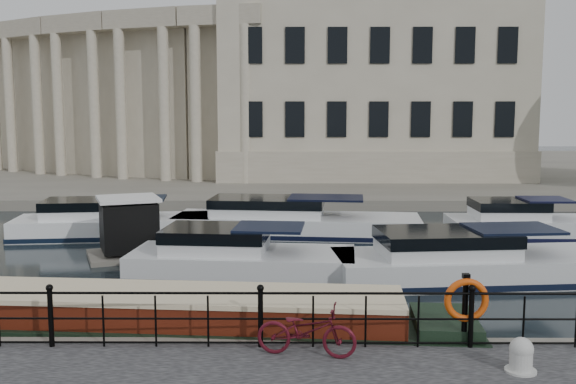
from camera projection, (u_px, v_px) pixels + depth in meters
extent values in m
plane|color=black|center=(266.00, 334.00, 14.55)|extent=(160.00, 160.00, 0.00)
cube|color=#6B665B|center=(284.00, 169.00, 53.21)|extent=(120.00, 42.00, 0.55)
cylinder|color=black|center=(51.00, 318.00, 12.20)|extent=(0.10, 0.10, 1.10)
sphere|color=black|center=(49.00, 288.00, 12.13)|extent=(0.14, 0.14, 0.14)
cylinder|color=black|center=(261.00, 319.00, 12.18)|extent=(0.10, 0.10, 1.10)
sphere|color=black|center=(260.00, 288.00, 12.11)|extent=(0.14, 0.14, 0.14)
cylinder|color=black|center=(471.00, 319.00, 12.16)|extent=(0.10, 0.10, 1.10)
sphere|color=black|center=(472.00, 288.00, 12.09)|extent=(0.14, 0.14, 0.14)
cylinder|color=black|center=(260.00, 293.00, 12.12)|extent=(24.00, 0.05, 0.05)
cylinder|color=black|center=(261.00, 319.00, 12.18)|extent=(24.00, 0.04, 0.04)
cylinder|color=black|center=(261.00, 343.00, 12.24)|extent=(24.00, 0.04, 0.04)
cube|color=#ADA38C|center=(366.00, 76.00, 46.32)|extent=(20.00, 14.00, 14.00)
cube|color=#9E937F|center=(365.00, 159.00, 47.07)|extent=(20.30, 14.30, 2.00)
cube|color=#ADA38C|center=(233.00, 96.00, 42.62)|extent=(5.73, 4.06, 11.00)
cube|color=#9E937F|center=(222.00, 16.00, 40.07)|extent=(5.62, 2.73, 1.20)
cylinder|color=#ADA38C|center=(245.00, 105.00, 39.84)|extent=(0.70, 0.70, 9.80)
cylinder|color=#ADA38C|center=(196.00, 105.00, 40.56)|extent=(0.70, 0.70, 9.80)
cube|color=#ADA38C|center=(163.00, 97.00, 44.05)|extent=(5.90, 4.56, 11.00)
cube|color=#9E937F|center=(145.00, 20.00, 41.57)|extent=(5.62, 3.30, 1.20)
cylinder|color=#ADA38C|center=(164.00, 105.00, 41.17)|extent=(0.70, 0.70, 9.80)
cylinder|color=#ADA38C|center=(121.00, 105.00, 42.27)|extent=(0.70, 0.70, 9.80)
cube|color=#ADA38C|center=(102.00, 97.00, 46.06)|extent=(5.99, 4.99, 11.00)
cube|color=#9E937F|center=(79.00, 24.00, 43.68)|extent=(5.55, 3.83, 1.20)
cylinder|color=#ADA38C|center=(94.00, 105.00, 43.12)|extent=(0.70, 0.70, 9.80)
cylinder|color=#ADA38C|center=(58.00, 105.00, 44.58)|extent=(0.70, 0.70, 9.80)
cube|color=#ADA38C|center=(53.00, 98.00, 48.62)|extent=(5.99, 5.36, 11.00)
cube|color=#9E937F|center=(26.00, 29.00, 46.35)|extent=(5.40, 4.29, 1.20)
cylinder|color=#ADA38C|center=(37.00, 106.00, 45.67)|extent=(0.70, 0.70, 9.80)
cylinder|color=#ADA38C|center=(10.00, 106.00, 47.46)|extent=(0.70, 0.70, 9.80)
cube|color=#ADA38C|center=(16.00, 99.00, 51.69)|extent=(5.91, 5.64, 11.00)
imported|color=#4C0D18|center=(306.00, 330.00, 11.73)|extent=(1.94, 0.99, 0.97)
cylinder|color=#B8B8B3|center=(521.00, 360.00, 11.05)|extent=(0.39, 0.39, 0.41)
sphere|color=#B8B8B3|center=(521.00, 349.00, 11.02)|extent=(0.41, 0.41, 0.41)
cylinder|color=#B8B8B3|center=(520.00, 370.00, 11.07)|extent=(0.54, 0.54, 0.04)
cylinder|color=black|center=(465.00, 310.00, 12.30)|extent=(0.11, 0.11, 1.35)
cube|color=black|center=(466.00, 276.00, 12.21)|extent=(0.14, 0.14, 0.09)
torus|color=#DB480B|center=(466.00, 300.00, 12.19)|extent=(0.86, 0.14, 0.86)
cube|color=black|center=(110.00, 339.00, 13.91)|extent=(15.85, 3.30, 0.94)
cube|color=#52180B|center=(109.00, 310.00, 13.83)|extent=(12.69, 2.74, 0.73)
cube|color=beige|center=(109.00, 292.00, 13.78)|extent=(12.70, 2.81, 0.10)
cube|color=#6B665B|center=(130.00, 256.00, 22.22)|extent=(3.38, 3.12, 0.23)
cube|color=black|center=(129.00, 226.00, 22.09)|extent=(2.36, 2.36, 1.64)
cube|color=white|center=(128.00, 199.00, 21.97)|extent=(2.60, 2.60, 0.11)
cube|color=silver|center=(243.00, 270.00, 19.57)|extent=(6.97, 3.25, 1.20)
cube|color=black|center=(243.00, 273.00, 19.58)|extent=(7.04, 3.29, 0.18)
cube|color=silver|center=(216.00, 243.00, 19.54)|extent=(3.22, 2.45, 0.90)
cube|color=black|center=(269.00, 227.00, 19.33)|extent=(2.19, 2.04, 0.08)
cube|color=silver|center=(478.00, 274.00, 19.18)|extent=(8.74, 3.60, 1.20)
cube|color=black|center=(477.00, 276.00, 19.19)|extent=(8.82, 3.64, 0.18)
cube|color=silver|center=(445.00, 246.00, 18.98)|extent=(4.03, 2.65, 0.90)
cube|color=black|center=(512.00, 229.00, 19.10)|extent=(2.73, 2.20, 0.08)
cube|color=white|center=(114.00, 232.00, 25.89)|extent=(7.94, 3.37, 1.20)
cube|color=black|center=(114.00, 234.00, 25.90)|extent=(8.02, 3.40, 0.18)
cube|color=white|center=(90.00, 211.00, 25.69)|extent=(3.68, 2.45, 0.90)
cube|color=black|center=(136.00, 198.00, 25.82)|extent=(2.49, 2.02, 0.08)
cube|color=white|center=(297.00, 230.00, 26.23)|extent=(10.18, 3.80, 1.20)
cube|color=black|center=(297.00, 232.00, 26.24)|extent=(10.28, 3.84, 0.18)
cube|color=white|center=(268.00, 209.00, 26.25)|extent=(4.69, 2.75, 0.90)
cube|color=black|center=(326.00, 198.00, 25.94)|extent=(3.17, 2.26, 0.08)
cube|color=silver|center=(525.00, 233.00, 25.63)|extent=(6.06, 2.63, 1.20)
cube|color=black|center=(525.00, 235.00, 25.64)|extent=(6.12, 2.65, 0.18)
cube|color=silver|center=(508.00, 212.00, 25.53)|extent=(2.74, 2.12, 0.90)
cube|color=black|center=(545.00, 199.00, 25.44)|extent=(1.83, 1.80, 0.08)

